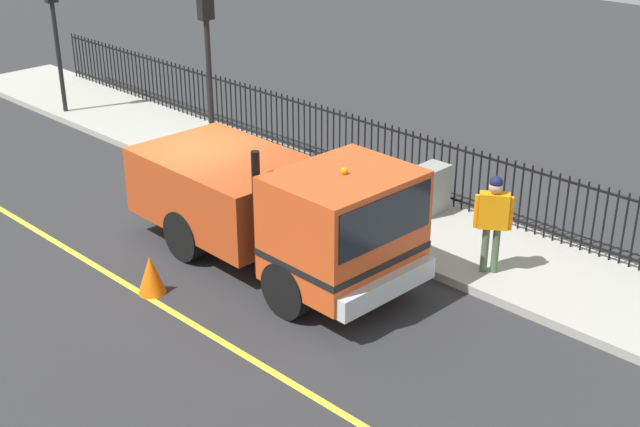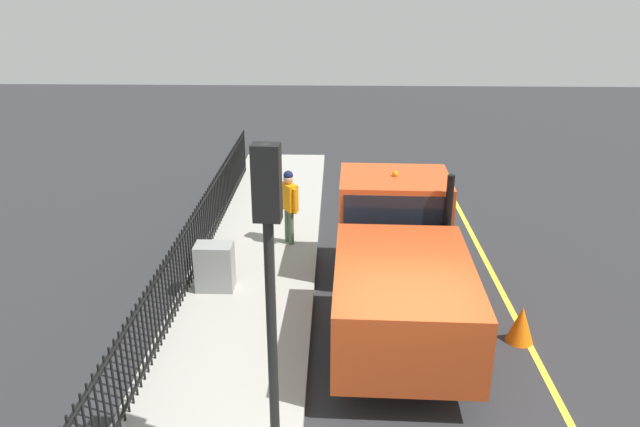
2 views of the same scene
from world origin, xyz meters
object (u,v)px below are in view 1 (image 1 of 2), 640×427
Objects in this scene: utility_cabinet at (430,189)px; traffic_cone at (151,275)px; traffic_light_near at (207,39)px; worker_standing at (493,214)px; work_truck at (284,206)px; traffic_light_mid at (53,12)px.

traffic_cone is at bearing 165.22° from utility_cabinet.
traffic_light_near is 4.41× the size of utility_cabinet.
traffic_cone is (-4.40, 3.83, -0.91)m from worker_standing.
work_truck is 8.57× the size of traffic_cone.
utility_cabinet is (1.32, 2.32, -0.61)m from worker_standing.
work_truck is 6.06× the size of utility_cabinet.
traffic_light_near is 5.91m from traffic_cone.
work_truck is 3.66m from utility_cabinet.
traffic_light_near is at bearing -112.12° from work_truck.
traffic_light_mid is at bearing -98.71° from work_truck.
worker_standing is at bearing 98.28° from traffic_light_mid.
traffic_light_mid is at bearing -33.22° from worker_standing.
work_truck is at bearing -26.15° from traffic_cone.
traffic_light_mid reaches higher than utility_cabinet.
traffic_cone is (-4.12, -9.85, -2.52)m from traffic_light_mid.
traffic_light_mid reaches higher than traffic_cone.
traffic_light_mid is at bearing -86.97° from traffic_light_near.
traffic_cone is at bearing -24.51° from work_truck.
traffic_cone is (-2.13, 1.05, -0.91)m from work_truck.
traffic_light_mid is at bearing 67.29° from traffic_cone.
traffic_light_near is 1.13× the size of traffic_light_mid.
traffic_light_near is (-0.37, 7.09, 1.94)m from worker_standing.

